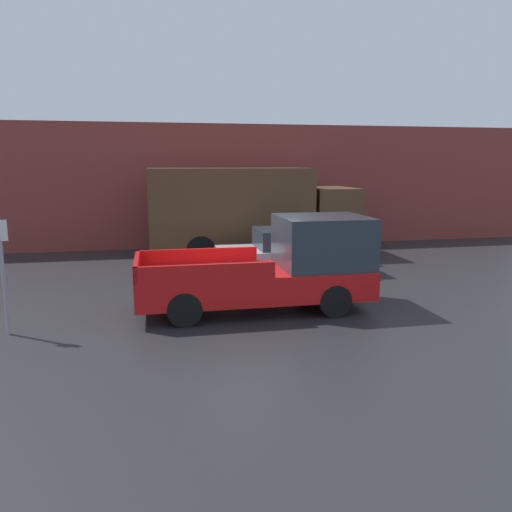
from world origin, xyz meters
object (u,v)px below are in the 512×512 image
object	(u,v)px
pickup_truck	(278,267)
delivery_truck	(247,209)
car	(295,251)
parking_sign	(3,268)

from	to	relation	value
pickup_truck	delivery_truck	xyz separation A→B (m)	(0.49, 6.53, 0.75)
car	delivery_truck	distance (m)	3.37
pickup_truck	parking_sign	xyz separation A→B (m)	(-5.65, -0.72, 0.36)
car	delivery_truck	xyz separation A→B (m)	(-0.90, 3.09, 1.01)
delivery_truck	parking_sign	distance (m)	9.51
pickup_truck	car	distance (m)	3.72
pickup_truck	delivery_truck	bearing A→B (deg)	85.67
pickup_truck	parking_sign	distance (m)	5.70
pickup_truck	car	size ratio (longest dim) A/B	1.15
car	parking_sign	bearing A→B (deg)	-149.42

